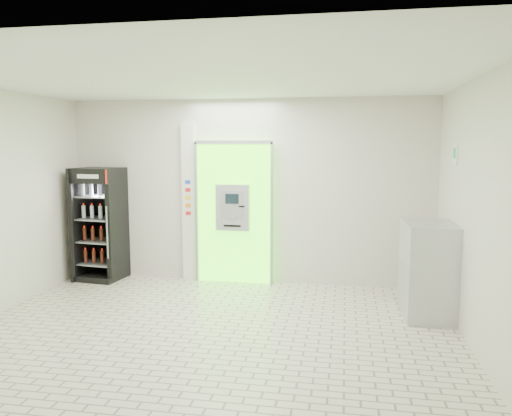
# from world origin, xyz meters

# --- Properties ---
(ground) EXTENTS (6.00, 6.00, 0.00)m
(ground) POSITION_xyz_m (0.00, 0.00, 0.00)
(ground) COLOR beige
(ground) RESTS_ON ground
(room_shell) EXTENTS (6.00, 6.00, 6.00)m
(room_shell) POSITION_xyz_m (0.00, 0.00, 1.84)
(room_shell) COLOR beige
(room_shell) RESTS_ON ground
(atm_assembly) EXTENTS (1.30, 0.24, 2.33)m
(atm_assembly) POSITION_xyz_m (-0.20, 2.41, 1.17)
(atm_assembly) COLOR #4AEA16
(atm_assembly) RESTS_ON ground
(pillar) EXTENTS (0.22, 0.11, 2.60)m
(pillar) POSITION_xyz_m (-0.98, 2.45, 1.30)
(pillar) COLOR silver
(pillar) RESTS_ON ground
(beverage_cooler) EXTENTS (0.77, 0.72, 1.88)m
(beverage_cooler) POSITION_xyz_m (-2.46, 2.18, 0.90)
(beverage_cooler) COLOR black
(beverage_cooler) RESTS_ON ground
(steel_cabinet) EXTENTS (0.67, 0.96, 1.25)m
(steel_cabinet) POSITION_xyz_m (2.68, 1.23, 0.62)
(steel_cabinet) COLOR #ABAEB3
(steel_cabinet) RESTS_ON ground
(exit_sign) EXTENTS (0.02, 0.22, 0.26)m
(exit_sign) POSITION_xyz_m (2.99, 1.40, 2.12)
(exit_sign) COLOR white
(exit_sign) RESTS_ON room_shell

